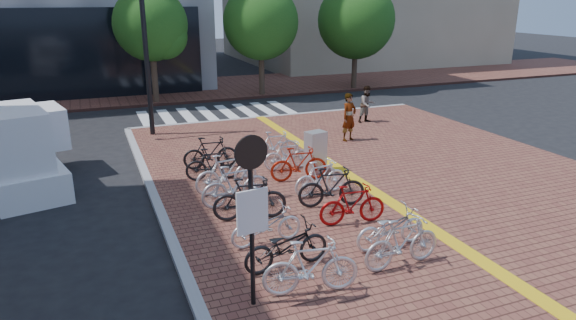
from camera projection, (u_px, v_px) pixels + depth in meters
name	position (u px, v px, depth m)	size (l,w,h in m)	color
ground	(338.00, 229.00, 12.84)	(120.00, 120.00, 0.00)	black
tactile_strip	(568.00, 317.00, 9.08)	(0.40, 34.00, 0.01)	gold
kerb_north	(280.00, 117.00, 24.49)	(14.00, 0.25, 0.15)	gray
far_sidewalk	(182.00, 90.00, 31.40)	(70.00, 8.00, 0.15)	brown
crosswalk	(218.00, 114.00, 25.40)	(7.50, 4.00, 0.01)	silver
street_trees	(279.00, 23.00, 28.81)	(16.20, 4.60, 6.35)	#38281E
bike_0	(311.00, 267.00, 9.66)	(0.53, 1.87, 1.12)	silver
bike_1	(286.00, 246.00, 10.60)	(0.66, 1.89, 0.99)	black
bike_2	(266.00, 225.00, 11.65)	(0.60, 1.72, 0.90)	silver
bike_3	(250.00, 199.00, 12.89)	(0.53, 1.88, 1.13)	black
bike_4	(235.00, 185.00, 13.78)	(0.55, 1.93, 1.16)	#B9B9BE
bike_5	(227.00, 173.00, 14.71)	(0.55, 1.94, 1.17)	silver
bike_6	(213.00, 164.00, 15.73)	(0.48, 1.70, 1.02)	black
bike_7	(210.00, 153.00, 16.77)	(0.50, 1.78, 1.07)	black
bike_8	(402.00, 242.00, 10.63)	(0.52, 1.84, 1.11)	#BCBDC1
bike_9	(391.00, 228.00, 11.50)	(0.62, 1.78, 0.93)	silver
bike_10	(352.00, 204.00, 12.66)	(0.49, 1.72, 1.03)	#9D0B0B
bike_11	(332.00, 187.00, 13.71)	(0.52, 1.84, 1.11)	black
bike_12	(320.00, 177.00, 14.55)	(0.48, 1.70, 1.02)	white
bike_13	(299.00, 164.00, 15.65)	(0.50, 1.78, 1.07)	#A41E0B
bike_14	(287.00, 155.00, 16.70)	(0.45, 1.60, 0.96)	silver
bike_15	(275.00, 145.00, 17.87)	(0.45, 1.60, 0.96)	silver
pedestrian_a	(349.00, 117.00, 19.92)	(0.68, 0.45, 1.87)	gray
pedestrian_b	(367.00, 104.00, 22.88)	(0.80, 0.62, 1.64)	#545B6A
utility_box	(316.00, 152.00, 16.40)	(0.61, 0.45, 1.34)	#BABBBF
yellow_sign	(251.00, 159.00, 14.07)	(0.45, 0.14, 1.66)	#B7B7BC
notice_sign	(252.00, 202.00, 8.82)	(0.60, 0.17, 3.25)	black
traffic_light_pole	(102.00, 21.00, 19.18)	(3.52, 1.36, 6.56)	black
box_truck	(19.00, 150.00, 15.22)	(2.93, 4.79, 2.58)	silver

